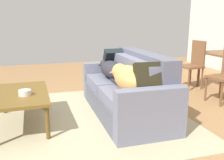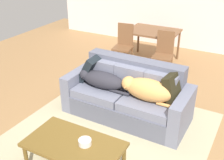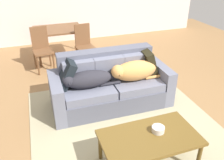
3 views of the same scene
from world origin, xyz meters
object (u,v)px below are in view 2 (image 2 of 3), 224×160
dog_on_right_cushion (146,89)px  throw_pillow_by_left_arm (91,68)px  dining_chair_near_left (124,44)px  dining_chair_near_right (164,52)px  dog_on_left_cushion (101,79)px  coffee_table (74,146)px  bowl_on_coffee_table (85,142)px  dining_table (153,34)px  couch (128,96)px  throw_pillow_by_right_arm (174,88)px

dog_on_right_cushion → throw_pillow_by_left_arm: size_ratio=2.00×
dining_chair_near_left → dining_chair_near_right: bearing=-9.0°
throw_pillow_by_left_arm → dog_on_left_cushion: bearing=-32.0°
throw_pillow_by_left_arm → dog_on_right_cushion: bearing=-11.1°
dog_on_right_cushion → coffee_table: (-0.37, -1.34, -0.24)m
bowl_on_coffee_table → dining_chair_near_right: 3.22m
dining_table → coffee_table: bearing=-82.8°
coffee_table → couch: bearing=89.5°
throw_pillow_by_left_arm → throw_pillow_by_right_arm: (1.46, -0.03, -0.01)m
dog_on_right_cushion → bowl_on_coffee_table: dog_on_right_cushion is taller
dining_table → dining_chair_near_left: (-0.46, -0.59, -0.14)m
dog_on_right_cushion → coffee_table: bearing=-104.5°
dog_on_left_cushion → throw_pillow_by_left_arm: bearing=149.1°
dining_table → dining_chair_near_left: dining_chair_near_left is taller
throw_pillow_by_left_arm → dining_chair_near_left: (-0.24, 1.74, -0.14)m
dog_on_left_cushion → dining_chair_near_left: size_ratio=0.96×
couch → dining_chair_near_right: dining_chair_near_right is taller
dog_on_right_cushion → throw_pillow_by_left_arm: throw_pillow_by_left_arm is taller
dining_table → dining_chair_near_left: 0.76m
couch → coffee_table: 1.49m
dog_on_left_cushion → dining_chair_near_left: 2.01m
bowl_on_coffee_table → dining_chair_near_left: bearing=108.5°
bowl_on_coffee_table → dining_table: size_ratio=0.14×
dog_on_left_cushion → bowl_on_coffee_table: dog_on_left_cushion is taller
dog_on_left_cushion → dining_chair_near_right: dining_chair_near_right is taller
dining_chair_near_left → bowl_on_coffee_table: bearing=-78.6°
dog_on_right_cushion → bowl_on_coffee_table: (-0.24, -1.29, -0.15)m
dog_on_left_cushion → dining_chair_near_right: size_ratio=0.98×
couch → bowl_on_coffee_table: couch is taller
throw_pillow_by_left_arm → dining_table: bearing=84.5°
dog_on_left_cushion → throw_pillow_by_right_arm: 1.17m
dining_chair_near_left → dining_table: bearing=44.7°
throw_pillow_by_right_arm → bowl_on_coffee_table: bearing=-112.5°
bowl_on_coffee_table → dining_chair_near_right: (-0.13, 3.22, 0.03)m
couch → dining_chair_near_right: size_ratio=2.13×
couch → dog_on_right_cushion: bearing=-21.7°
dog_on_left_cushion → throw_pillow_by_left_arm: (-0.30, 0.19, 0.07)m
dog_on_right_cushion → throw_pillow_by_right_arm: (0.37, 0.18, 0.03)m
throw_pillow_by_right_arm → dining_chair_near_right: size_ratio=0.47×
bowl_on_coffee_table → couch: bearing=94.7°
throw_pillow_by_right_arm → dining_chair_near_right: 1.90m
coffee_table → bowl_on_coffee_table: bowl_on_coffee_table is taller
throw_pillow_by_left_arm → dining_table: throw_pillow_by_left_arm is taller
dog_on_right_cushion → dining_chair_near_left: dining_chair_near_left is taller
dog_on_right_cushion → dining_chair_near_right: bearing=102.1°
throw_pillow_by_left_arm → bowl_on_coffee_table: size_ratio=2.96×
throw_pillow_by_right_arm → dining_table: size_ratio=0.39×
dining_chair_near_right → throw_pillow_by_right_arm: bearing=-73.2°
dog_on_left_cushion → throw_pillow_by_right_arm: size_ratio=2.07×
dining_chair_near_left → coffee_table: bearing=-80.9°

